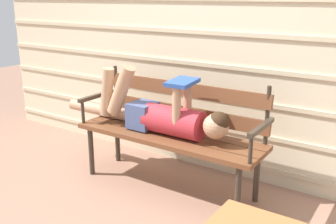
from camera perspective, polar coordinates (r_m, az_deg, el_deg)
ground_plane at (r=3.13m, az=-1.72°, el=-12.02°), size 12.00×12.00×0.00m
house_siding at (r=3.35m, az=5.16°, el=11.64°), size 4.98×0.08×2.42m
park_bench at (r=3.10m, az=0.68°, el=-2.11°), size 1.55×0.46×0.90m
reclining_person at (r=3.06m, az=-1.39°, el=-0.27°), size 1.64×0.26×0.53m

